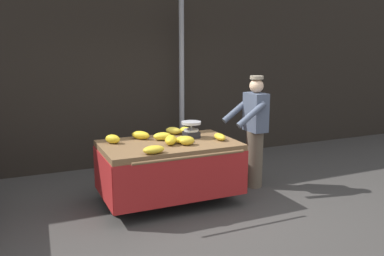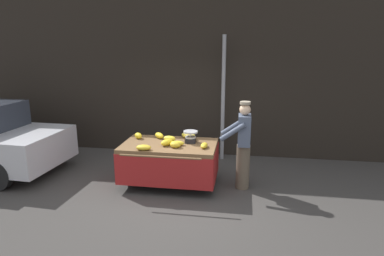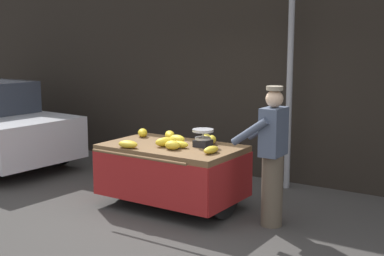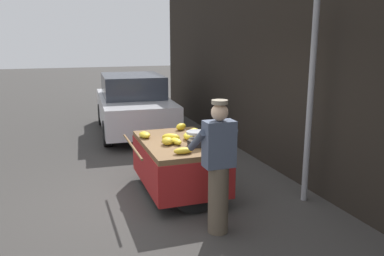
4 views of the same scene
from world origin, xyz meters
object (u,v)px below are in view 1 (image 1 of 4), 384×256
Objects in this scene: banana_bunch_7 at (113,139)px; banana_bunch_8 at (171,140)px; banana_bunch_0 at (173,131)px; banana_bunch_4 at (185,131)px; weighing_scale at (191,130)px; banana_bunch_3 at (183,139)px; banana_bunch_1 at (162,136)px; vendor_person at (254,132)px; banana_bunch_5 at (154,150)px; banana_cart at (169,158)px; banana_bunch_6 at (220,137)px; banana_bunch_2 at (187,141)px; banana_bunch_9 at (141,135)px; street_pole at (182,84)px.

banana_bunch_7 is 0.78× the size of banana_bunch_8.
banana_bunch_4 is (0.15, -0.10, 0.00)m from banana_bunch_0.
banana_bunch_3 is at bearing -133.31° from weighing_scale.
banana_bunch_1 is at bearing -155.61° from banana_bunch_4.
banana_bunch_4 is 1.06m from vendor_person.
weighing_scale is at bearing -5.94° from banana_bunch_7.
banana_bunch_0 is 0.18m from banana_bunch_4.
banana_bunch_7 is (-0.34, 0.72, 0.01)m from banana_bunch_5.
banana_cart is at bearing -159.99° from weighing_scale.
banana_bunch_0 reaches higher than banana_bunch_6.
banana_bunch_0 is at bearing 83.48° from banana_bunch_2.
banana_cart is 7.27× the size of banana_bunch_1.
banana_bunch_9 is at bearing 153.29° from banana_bunch_6.
banana_cart is 0.53m from banana_bunch_9.
banana_cart is 6.60× the size of weighing_scale.
banana_bunch_1 is 0.89× the size of banana_bunch_8.
banana_bunch_7 is (-0.71, 0.26, 0.28)m from banana_cart.
banana_bunch_1 is at bearing 156.68° from banana_bunch_6.
banana_bunch_5 is 1.12m from banana_bunch_6.
banana_bunch_4 is (0.23, 0.46, 0.01)m from banana_bunch_3.
banana_bunch_4 is (-0.51, -1.37, -0.56)m from street_pole.
banana_bunch_1 is at bearing 92.55° from banana_bunch_8.
banana_bunch_4 is at bearing 49.04° from banana_bunch_8.
banana_bunch_9 is at bearing -168.34° from banana_bunch_0.
weighing_scale is 0.43m from banana_bunch_6.
street_pole reaches higher than banana_bunch_7.
banana_bunch_0 is 1.19× the size of banana_bunch_2.
weighing_scale is 0.50m from banana_bunch_8.
banana_bunch_2 reaches higher than banana_bunch_5.
banana_bunch_8 reaches higher than banana_bunch_2.
banana_bunch_1 is 0.80m from banana_bunch_6.
banana_bunch_4 is (0.00, 0.22, -0.06)m from weighing_scale.
street_pole is 10.67× the size of banana_bunch_5.
banana_bunch_2 is at bearing -110.76° from street_pole.
street_pole is at bearing 48.98° from banana_bunch_9.
banana_bunch_2 is at bearing -121.45° from weighing_scale.
banana_bunch_2 is 1.29m from vendor_person.
banana_bunch_4 is at bearing 1.05° from banana_bunch_9.
banana_bunch_8 is at bearing -87.45° from banana_bunch_1.
street_pole is 10.56× the size of weighing_scale.
vendor_person is (1.25, 0.31, -0.05)m from banana_bunch_2.
weighing_scale is at bearing 32.47° from banana_bunch_8.
banana_bunch_2 is (-0.08, -0.69, 0.00)m from banana_bunch_0.
banana_bunch_6 is (0.45, -0.61, -0.01)m from banana_bunch_0.
street_pole is 11.64× the size of banana_bunch_1.
banana_bunch_9 is at bearing 128.53° from banana_bunch_2.
banana_bunch_8 is (-0.02, -0.12, 0.28)m from banana_cart.
banana_bunch_4 is at bearing 68.60° from banana_bunch_2.
banana_bunch_6 is at bearing -96.40° from street_pole.
banana_bunch_0 is 0.89× the size of banana_bunch_5.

